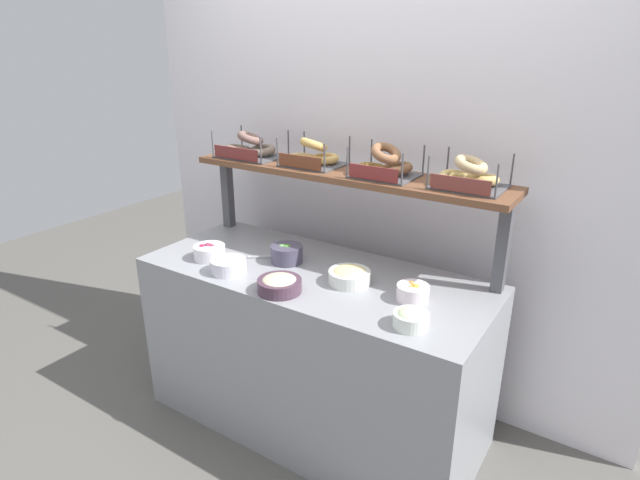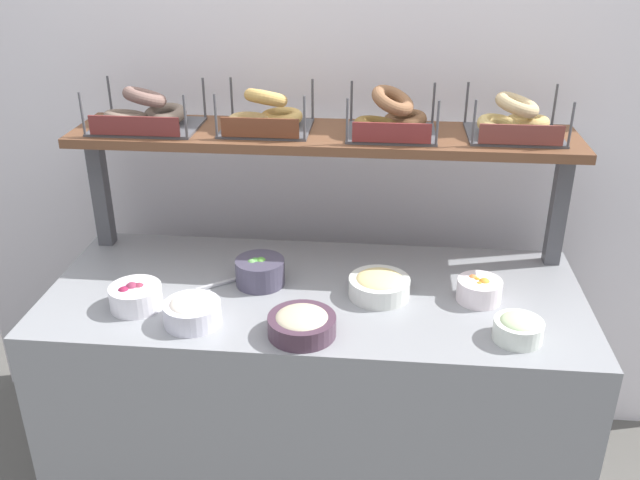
# 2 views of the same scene
# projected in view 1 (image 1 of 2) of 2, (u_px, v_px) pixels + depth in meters

# --- Properties ---
(ground_plane) EXTENTS (8.00, 8.00, 0.00)m
(ground_plane) POSITION_uv_depth(u_px,v_px,m) (314.00, 419.00, 2.72)
(ground_plane) COLOR #595651
(back_wall) EXTENTS (2.86, 0.06, 2.40)m
(back_wall) POSITION_uv_depth(u_px,v_px,m) (371.00, 175.00, 2.72)
(back_wall) COLOR silver
(back_wall) RESTS_ON ground_plane
(deli_counter) EXTENTS (1.66, 0.70, 0.85)m
(deli_counter) POSITION_uv_depth(u_px,v_px,m) (314.00, 350.00, 2.56)
(deli_counter) COLOR gray
(deli_counter) RESTS_ON ground_plane
(shelf_riser_left) EXTENTS (0.05, 0.05, 0.40)m
(shelf_riser_left) POSITION_uv_depth(u_px,v_px,m) (228.00, 193.00, 2.95)
(shelf_riser_left) COLOR #4C4C51
(shelf_riser_left) RESTS_ON deli_counter
(shelf_riser_right) EXTENTS (0.05, 0.05, 0.40)m
(shelf_riser_right) POSITION_uv_depth(u_px,v_px,m) (502.00, 248.00, 2.16)
(shelf_riser_right) COLOR #4C4C51
(shelf_riser_right) RESTS_ON deli_counter
(upper_shelf) EXTENTS (1.62, 0.32, 0.03)m
(upper_shelf) POSITION_uv_depth(u_px,v_px,m) (345.00, 173.00, 2.48)
(upper_shelf) COLOR brown
(upper_shelf) RESTS_ON shelf_riser_left
(bowl_egg_salad) EXTENTS (0.19, 0.19, 0.07)m
(bowl_egg_salad) POSITION_uv_depth(u_px,v_px,m) (349.00, 275.00, 2.29)
(bowl_egg_salad) COLOR silver
(bowl_egg_salad) RESTS_ON deli_counter
(bowl_veggie_mix) EXTENTS (0.16, 0.16, 0.09)m
(bowl_veggie_mix) POSITION_uv_depth(u_px,v_px,m) (287.00, 253.00, 2.51)
(bowl_veggie_mix) COLOR #474258
(bowl_veggie_mix) RESTS_ON deli_counter
(bowl_tuna_salad) EXTENTS (0.19, 0.19, 0.07)m
(bowl_tuna_salad) POSITION_uv_depth(u_px,v_px,m) (279.00, 284.00, 2.21)
(bowl_tuna_salad) COLOR #4B3343
(bowl_tuna_salad) RESTS_ON deli_counter
(bowl_fruit_salad) EXTENTS (0.13, 0.13, 0.08)m
(bowl_fruit_salad) POSITION_uv_depth(u_px,v_px,m) (413.00, 292.00, 2.14)
(bowl_fruit_salad) COLOR white
(bowl_fruit_salad) RESTS_ON deli_counter
(bowl_cream_cheese) EXTENTS (0.16, 0.16, 0.08)m
(bowl_cream_cheese) POSITION_uv_depth(u_px,v_px,m) (229.00, 264.00, 2.40)
(bowl_cream_cheese) COLOR white
(bowl_cream_cheese) RESTS_ON deli_counter
(bowl_scallion_spread) EXTENTS (0.14, 0.14, 0.07)m
(bowl_scallion_spread) POSITION_uv_depth(u_px,v_px,m) (411.00, 318.00, 1.93)
(bowl_scallion_spread) COLOR white
(bowl_scallion_spread) RESTS_ON deli_counter
(bowl_beet_salad) EXTENTS (0.15, 0.15, 0.08)m
(bowl_beet_salad) POSITION_uv_depth(u_px,v_px,m) (209.00, 252.00, 2.55)
(bowl_beet_salad) COLOR white
(bowl_beet_salad) RESTS_ON deli_counter
(serving_spoon_near_plate) EXTENTS (0.15, 0.12, 0.01)m
(serving_spoon_near_plate) POSITION_uv_depth(u_px,v_px,m) (272.00, 256.00, 2.57)
(serving_spoon_near_plate) COLOR #B7B7BC
(serving_spoon_near_plate) RESTS_ON deli_counter
(bagel_basket_poppy) EXTENTS (0.34, 0.26, 0.14)m
(bagel_basket_poppy) POSITION_uv_depth(u_px,v_px,m) (250.00, 148.00, 2.74)
(bagel_basket_poppy) COLOR #4C4C51
(bagel_basket_poppy) RESTS_ON upper_shelf
(bagel_basket_sesame) EXTENTS (0.28, 0.25, 0.15)m
(bagel_basket_sesame) POSITION_uv_depth(u_px,v_px,m) (313.00, 156.00, 2.55)
(bagel_basket_sesame) COLOR #4C4C51
(bagel_basket_sesame) RESTS_ON upper_shelf
(bagel_basket_cinnamon_raisin) EXTENTS (0.29, 0.25, 0.16)m
(bagel_basket_cinnamon_raisin) POSITION_uv_depth(u_px,v_px,m) (385.00, 166.00, 2.34)
(bagel_basket_cinnamon_raisin) COLOR #4C4C51
(bagel_basket_cinnamon_raisin) RESTS_ON upper_shelf
(bagel_basket_plain) EXTENTS (0.29, 0.25, 0.14)m
(bagel_basket_plain) POSITION_uv_depth(u_px,v_px,m) (469.00, 177.00, 2.16)
(bagel_basket_plain) COLOR #4C4C51
(bagel_basket_plain) RESTS_ON upper_shelf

